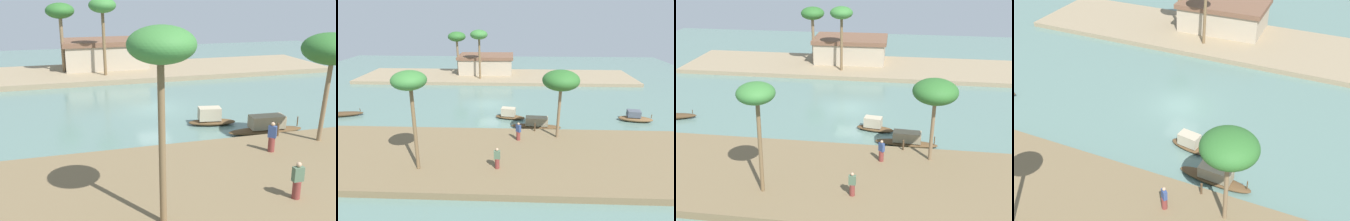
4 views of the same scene
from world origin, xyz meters
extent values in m
plane|color=slate|center=(0.00, 0.00, 0.00)|extent=(73.21, 73.21, 0.00)
cube|color=brown|center=(0.00, -13.77, 0.25)|extent=(45.67, 10.19, 0.51)
cube|color=#937F60|center=(0.00, 13.77, 0.25)|extent=(45.67, 10.19, 0.51)
ellipsoid|color=brown|center=(2.90, -4.87, 0.19)|extent=(3.36, 1.54, 0.37)
cube|color=tan|center=(2.71, -4.84, 0.80)|extent=(1.60, 1.10, 0.85)
ellipsoid|color=#47331E|center=(-16.12, -5.03, 0.27)|extent=(5.12, 2.09, 0.53)
cylinder|color=#47331E|center=(-13.96, -4.52, 0.66)|extent=(0.07, 0.07, 0.36)
ellipsoid|color=brown|center=(5.56, -7.36, 0.20)|extent=(5.04, 1.42, 0.39)
cube|color=gray|center=(5.61, -7.36, 0.79)|extent=(2.26, 1.09, 0.80)
cylinder|color=brown|center=(7.75, -7.50, 0.67)|extent=(0.07, 0.07, 0.63)
ellipsoid|color=brown|center=(16.26, -5.09, 0.27)|extent=(3.64, 1.80, 0.55)
cube|color=#4C515B|center=(16.01, -5.05, 0.87)|extent=(1.45, 1.21, 0.65)
cylinder|color=brown|center=(17.77, -5.35, 0.69)|extent=(0.07, 0.07, 0.40)
cylinder|color=brown|center=(3.78, -11.11, 0.90)|extent=(0.49, 0.49, 0.80)
cube|color=#33477A|center=(3.78, -11.11, 1.62)|extent=(0.47, 0.45, 0.63)
sphere|color=tan|center=(3.78, -11.11, 2.04)|extent=(0.22, 0.22, 0.22)
cylinder|color=brown|center=(2.26, -15.77, 0.90)|extent=(0.34, 0.34, 0.78)
cube|color=#4C664C|center=(2.26, -15.77, 1.59)|extent=(0.45, 0.26, 0.62)
sphere|color=tan|center=(2.26, -15.77, 2.01)|extent=(0.21, 0.21, 0.21)
cylinder|color=#4C3823|center=(5.33, -9.16, 0.91)|extent=(0.14, 0.14, 0.80)
cylinder|color=brown|center=(-3.42, -15.86, 3.51)|extent=(0.25, 0.58, 6.02)
ellipsoid|color=#387533|center=(-3.42, -15.86, 6.98)|extent=(2.31, 2.31, 1.27)
cylinder|color=#7F6647|center=(7.24, -10.53, 2.82)|extent=(0.26, 0.54, 4.64)
ellipsoid|color=#2D6628|center=(7.24, -10.53, 5.76)|extent=(3.10, 3.10, 1.71)
cylinder|color=#7F6647|center=(-6.53, 14.22, 3.40)|extent=(0.36, 0.78, 5.79)
ellipsoid|color=#2D6628|center=(-6.53, 14.22, 6.88)|extent=(2.94, 2.94, 1.62)
cylinder|color=brown|center=(-2.45, 11.43, 3.71)|extent=(0.32, 0.59, 6.41)
ellipsoid|color=#387533|center=(-2.45, 11.43, 7.45)|extent=(2.71, 2.71, 1.49)
cube|color=tan|center=(-1.91, 16.01, 1.81)|extent=(9.06, 5.99, 2.61)
cube|color=brown|center=(-1.91, 16.01, 3.37)|extent=(9.60, 6.35, 0.50)
camera|label=1|loc=(-6.51, -27.92, 8.56)|focal=41.03mm
camera|label=2|loc=(3.62, -33.31, 11.42)|focal=29.98mm
camera|label=3|loc=(4.88, -37.65, 15.08)|focal=44.53mm
camera|label=4|loc=(11.47, -26.08, 18.74)|focal=43.80mm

